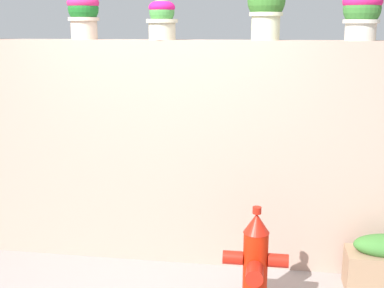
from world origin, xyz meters
name	(u,v)px	position (x,y,z in m)	size (l,w,h in m)	color
stone_wall	(168,152)	(0.00, 1.20, 0.98)	(5.40, 0.29, 1.96)	tan
potted_plant_2	(83,12)	(-0.74, 1.23, 2.19)	(0.28, 0.28, 0.39)	beige
potted_plant_3	(162,18)	(-0.03, 1.16, 2.14)	(0.26, 0.26, 0.33)	#C1B99C
potted_plant_4	(266,4)	(0.82, 1.21, 2.24)	(0.32, 0.32, 0.46)	beige
potted_plant_5	(362,11)	(1.57, 1.20, 2.19)	(0.31, 0.31, 0.40)	beige
fire_hydrant	(255,263)	(0.81, 0.40, 0.36)	(0.49, 0.38, 0.80)	red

